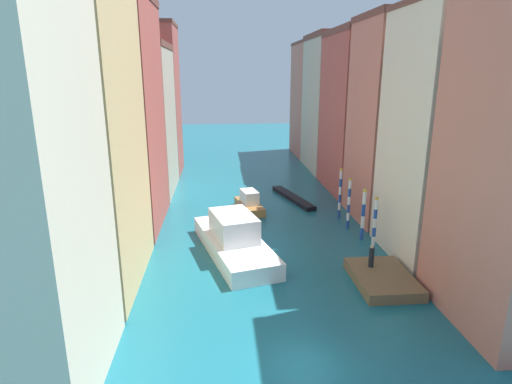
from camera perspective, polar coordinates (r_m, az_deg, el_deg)
ground_plane at (r=43.81m, az=0.11°, el=-2.37°), size 154.00×154.00×0.00m
building_left_1 at (r=28.58m, az=-23.48°, el=8.92°), size 7.00×10.90×21.72m
building_left_2 at (r=39.60m, az=-18.27°, el=9.88°), size 7.00×11.30×20.19m
building_left_3 at (r=50.86m, az=-15.25°, el=9.39°), size 7.00×11.46×16.91m
building_left_4 at (r=60.42m, az=-13.74°, el=11.92°), size 7.00×8.05×20.06m
building_right_1 at (r=33.73m, az=24.15°, el=6.92°), size 7.00×8.66×18.48m
building_right_2 at (r=41.68m, az=18.33°, el=9.11°), size 7.00×8.44×18.73m
building_right_3 at (r=51.37m, az=13.80°, el=10.43°), size 7.00×11.74×18.48m
building_right_4 at (r=62.57m, az=10.38°, el=11.71°), size 7.00×11.88×18.92m
building_right_5 at (r=73.65m, az=8.04°, el=12.24°), size 7.00×11.13×18.58m
waterfront_dock at (r=30.10m, az=16.71°, el=-11.14°), size 3.75×5.52×0.71m
person_on_dock at (r=30.43m, az=15.33°, el=-8.43°), size 0.36×0.36×1.60m
mooring_pole_0 at (r=33.74m, az=15.72°, el=-4.34°), size 0.29×0.29×4.67m
mooring_pole_1 at (r=36.47m, az=14.29°, el=-2.87°), size 0.33×0.33×4.48m
mooring_pole_2 at (r=38.79m, az=12.44°, el=-1.44°), size 0.28×0.28×4.74m
mooring_pole_3 at (r=41.50m, az=11.29°, el=-0.10°), size 0.29×0.29×4.93m
vaporetto_white at (r=33.15m, az=-3.01°, el=-6.41°), size 6.68×12.12×3.22m
gondola_black at (r=47.26m, az=4.98°, el=-0.77°), size 3.53×9.00×0.47m
motorboat_0 at (r=43.32m, az=-0.90°, el=-1.49°), size 2.93×5.53×2.10m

